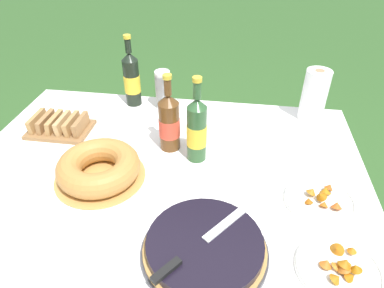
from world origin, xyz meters
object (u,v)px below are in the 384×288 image
object	(u,v)px
cup_stack	(163,90)
paper_towel_roll	(314,95)
bread_board	(60,126)
snack_plate_left	(320,200)
serving_knife	(197,246)
cider_bottle_green	(197,130)
juice_bottle_red	(132,79)
bundt_cake	(99,168)
snack_plate_near	(339,268)
berry_tart	(205,248)
cider_bottle_amber	(169,122)

from	to	relation	value
cup_stack	paper_towel_roll	distance (m)	0.69
cup_stack	bread_board	distance (m)	0.49
snack_plate_left	cup_stack	bearing A→B (deg)	139.77
bread_board	paper_towel_roll	bearing A→B (deg)	14.04
cup_stack	serving_knife	bearing A→B (deg)	-71.69
cider_bottle_green	juice_bottle_red	size ratio (longest dim) A/B	1.00
bundt_cake	snack_plate_near	world-z (taller)	bundt_cake
cup_stack	berry_tart	bearing A→B (deg)	-70.08
bread_board	berry_tart	bearing A→B (deg)	-37.83
snack_plate_left	cider_bottle_green	bearing A→B (deg)	157.71
cider_bottle_amber	snack_plate_near	distance (m)	0.77
juice_bottle_red	snack_plate_left	xyz separation A→B (m)	(0.81, -0.57, -0.12)
snack_plate_left	paper_towel_roll	bearing A→B (deg)	86.24
cider_bottle_amber	serving_knife	bearing A→B (deg)	-70.49
serving_knife	bundt_cake	distance (m)	0.50
snack_plate_near	serving_knife	bearing A→B (deg)	-176.71
bundt_cake	bread_board	bearing A→B (deg)	136.55
serving_knife	snack_plate_near	distance (m)	0.39
cider_bottle_green	juice_bottle_red	bearing A→B (deg)	133.23
cider_bottle_amber	bread_board	distance (m)	0.51
serving_knife	snack_plate_near	world-z (taller)	serving_knife
berry_tart	snack_plate_near	world-z (taller)	same
cider_bottle_amber	snack_plate_left	bearing A→B (deg)	-22.80
berry_tart	cup_stack	size ratio (longest dim) A/B	1.92
cider_bottle_green	cider_bottle_amber	bearing A→B (deg)	155.31
serving_knife	cup_stack	distance (m)	0.88
cup_stack	snack_plate_left	size ratio (longest dim) A/B	0.81
snack_plate_near	snack_plate_left	world-z (taller)	same
berry_tart	paper_towel_roll	xyz separation A→B (m)	(0.39, 0.81, 0.09)
serving_knife	paper_towel_roll	size ratio (longest dim) A/B	1.32
berry_tart	cider_bottle_amber	world-z (taller)	cider_bottle_amber
juice_bottle_red	snack_plate_near	bearing A→B (deg)	-45.45
cup_stack	cider_bottle_green	size ratio (longest dim) A/B	0.55
snack_plate_left	bundt_cake	bearing A→B (deg)	179.06
cider_bottle_amber	bread_board	bearing A→B (deg)	174.79
snack_plate_near	bread_board	distance (m)	1.20
berry_tart	snack_plate_left	size ratio (longest dim) A/B	1.55
juice_bottle_red	bread_board	bearing A→B (deg)	-130.77
snack_plate_near	cider_bottle_green	bearing A→B (deg)	135.66
juice_bottle_red	cider_bottle_amber	bearing A→B (deg)	-53.55
juice_bottle_red	snack_plate_left	distance (m)	0.99
cup_stack	juice_bottle_red	size ratio (longest dim) A/B	0.55
berry_tart	bread_board	bearing A→B (deg)	142.17
juice_bottle_red	snack_plate_near	xyz separation A→B (m)	(0.82, -0.83, -0.12)
paper_towel_roll	cup_stack	bearing A→B (deg)	-179.88
berry_tart	serving_knife	world-z (taller)	serving_knife
serving_knife	bundt_cake	xyz separation A→B (m)	(-0.40, 0.30, -0.02)
cup_stack	cider_bottle_green	world-z (taller)	cider_bottle_green
cider_bottle_amber	cup_stack	bearing A→B (deg)	106.30
cup_stack	snack_plate_left	bearing A→B (deg)	-40.23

